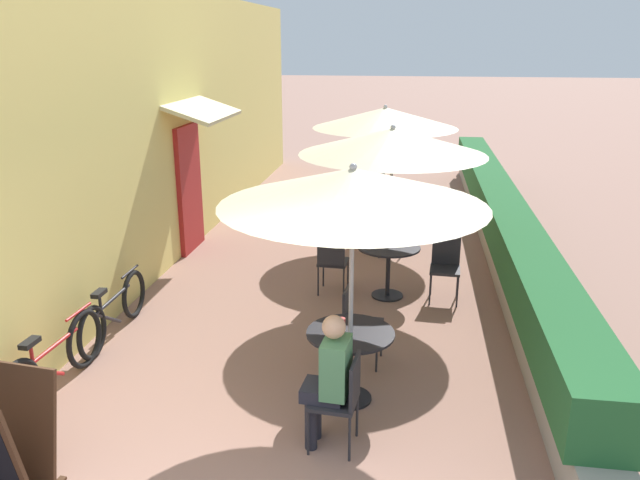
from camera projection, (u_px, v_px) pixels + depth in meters
cafe_facade_wall at (189, 121)px, 10.62m from camera, size 0.98×14.19×4.20m
planter_hedge at (499, 221)px, 10.39m from camera, size 0.60×13.19×1.01m
patio_table_near at (350, 349)px, 6.05m from camera, size 0.86×0.86×0.73m
patio_umbrella_near at (353, 187)px, 5.56m from camera, size 2.45×2.45×2.38m
cafe_chair_near_left at (357, 319)px, 6.79m from camera, size 0.43×0.43×0.87m
cafe_chair_near_right at (342, 395)px, 5.34m from camera, size 0.43×0.43×0.87m
seated_patron_near_right at (329, 376)px, 5.31m from camera, size 0.43×0.36×1.25m
coffee_cup_near at (342, 322)px, 6.10m from camera, size 0.07×0.07×0.09m
patio_table_mid at (388, 259)px, 8.54m from camera, size 0.86×0.86×0.73m
patio_umbrella_mid at (393, 141)px, 8.05m from camera, size 2.45×2.45×2.38m
cafe_chair_mid_left at (445, 263)px, 8.47m from camera, size 0.42×0.42×0.87m
cafe_chair_mid_right at (332, 259)px, 8.63m from camera, size 0.42×0.42×0.87m
coffee_cup_mid at (398, 241)px, 8.54m from camera, size 0.07×0.07×0.09m
patio_table_far at (382, 210)px, 10.96m from camera, size 0.86×0.86×0.73m
patio_umbrella_far at (385, 118)px, 10.47m from camera, size 2.45×2.45×2.38m
cafe_chair_far_left at (394, 225)px, 10.25m from camera, size 0.47×0.47×0.87m
cafe_chair_far_right at (372, 202)px, 11.70m from camera, size 0.47×0.47×0.87m
coffee_cup_far at (379, 198)px, 10.88m from camera, size 0.07×0.07×0.09m
bicycle_leaning at (54, 363)px, 6.23m from camera, size 0.13×1.76×0.74m
bicycle_second at (114, 311)px, 7.45m from camera, size 0.10×1.73×0.71m
menu_board at (8, 441)px, 4.79m from camera, size 0.61×0.69×0.98m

